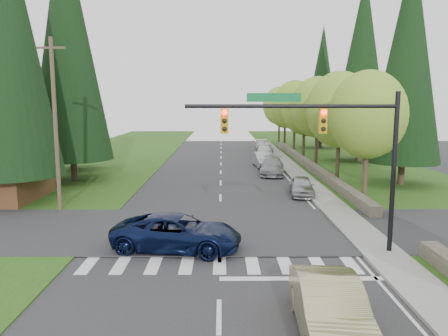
{
  "coord_description": "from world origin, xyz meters",
  "views": [
    {
      "loc": [
        0.08,
        -13.27,
        6.33
      ],
      "look_at": [
        0.21,
        10.36,
        2.8
      ],
      "focal_mm": 35.0,
      "sensor_mm": 36.0,
      "label": 1
    }
  ],
  "objects_px": {
    "sedan_champagne": "(330,309)",
    "parked_car_e": "(264,147)",
    "parked_car_a": "(302,186)",
    "parked_car_c": "(263,160)",
    "parked_car_b": "(272,167)",
    "parked_car_d": "(265,151)",
    "suv_navy": "(177,233)"
  },
  "relations": [
    {
      "from": "parked_car_c",
      "to": "parked_car_e",
      "type": "height_order",
      "value": "parked_car_c"
    },
    {
      "from": "parked_car_a",
      "to": "parked_car_d",
      "type": "distance_m",
      "value": 21.0
    },
    {
      "from": "suv_navy",
      "to": "parked_car_c",
      "type": "distance_m",
      "value": 25.47
    },
    {
      "from": "parked_car_a",
      "to": "sedan_champagne",
      "type": "bearing_deg",
      "value": -92.54
    },
    {
      "from": "parked_car_a",
      "to": "parked_car_c",
      "type": "height_order",
      "value": "parked_car_c"
    },
    {
      "from": "parked_car_c",
      "to": "parked_car_d",
      "type": "relative_size",
      "value": 0.98
    },
    {
      "from": "parked_car_a",
      "to": "parked_car_e",
      "type": "height_order",
      "value": "parked_car_e"
    },
    {
      "from": "sedan_champagne",
      "to": "parked_car_e",
      "type": "bearing_deg",
      "value": 88.78
    },
    {
      "from": "parked_car_e",
      "to": "parked_car_d",
      "type": "bearing_deg",
      "value": -95.06
    },
    {
      "from": "sedan_champagne",
      "to": "parked_car_d",
      "type": "relative_size",
      "value": 1.07
    },
    {
      "from": "parked_car_c",
      "to": "parked_car_e",
      "type": "relative_size",
      "value": 0.92
    },
    {
      "from": "sedan_champagne",
      "to": "parked_car_e",
      "type": "height_order",
      "value": "sedan_champagne"
    },
    {
      "from": "parked_car_c",
      "to": "sedan_champagne",
      "type": "bearing_deg",
      "value": -97.38
    },
    {
      "from": "sedan_champagne",
      "to": "parked_car_e",
      "type": "xyz_separation_m",
      "value": [
        2.58,
        45.18,
        -0.09
      ]
    },
    {
      "from": "sedan_champagne",
      "to": "parked_car_a",
      "type": "bearing_deg",
      "value": 84.05
    },
    {
      "from": "sedan_champagne",
      "to": "suv_navy",
      "type": "height_order",
      "value": "sedan_champagne"
    },
    {
      "from": "suv_navy",
      "to": "parked_car_a",
      "type": "relative_size",
      "value": 1.43
    },
    {
      "from": "sedan_champagne",
      "to": "parked_car_c",
      "type": "height_order",
      "value": "sedan_champagne"
    },
    {
      "from": "parked_car_c",
      "to": "parked_car_d",
      "type": "height_order",
      "value": "parked_car_d"
    },
    {
      "from": "parked_car_b",
      "to": "parked_car_e",
      "type": "xyz_separation_m",
      "value": [
        1.02,
        18.01,
        -0.03
      ]
    },
    {
      "from": "parked_car_e",
      "to": "sedan_champagne",
      "type": "bearing_deg",
      "value": -93.35
    },
    {
      "from": "parked_car_a",
      "to": "parked_car_c",
      "type": "distance_m",
      "value": 13.61
    },
    {
      "from": "parked_car_a",
      "to": "parked_car_b",
      "type": "bearing_deg",
      "value": 102.1
    },
    {
      "from": "parked_car_b",
      "to": "suv_navy",
      "type": "bearing_deg",
      "value": -100.09
    },
    {
      "from": "suv_navy",
      "to": "parked_car_a",
      "type": "xyz_separation_m",
      "value": [
        7.44,
        11.2,
        -0.11
      ]
    },
    {
      "from": "suv_navy",
      "to": "parked_car_d",
      "type": "bearing_deg",
      "value": -2.76
    },
    {
      "from": "parked_car_a",
      "to": "parked_car_c",
      "type": "bearing_deg",
      "value": 101.35
    },
    {
      "from": "suv_navy",
      "to": "parked_car_d",
      "type": "distance_m",
      "value": 32.93
    },
    {
      "from": "suv_navy",
      "to": "sedan_champagne",
      "type": "bearing_deg",
      "value": -136.52
    },
    {
      "from": "parked_car_a",
      "to": "parked_car_c",
      "type": "xyz_separation_m",
      "value": [
        -1.4,
        13.54,
        0.07
      ]
    },
    {
      "from": "sedan_champagne",
      "to": "parked_car_e",
      "type": "distance_m",
      "value": 45.26
    },
    {
      "from": "suv_navy",
      "to": "parked_car_b",
      "type": "xyz_separation_m",
      "value": [
        6.42,
        19.99,
        -0.04
      ]
    }
  ]
}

